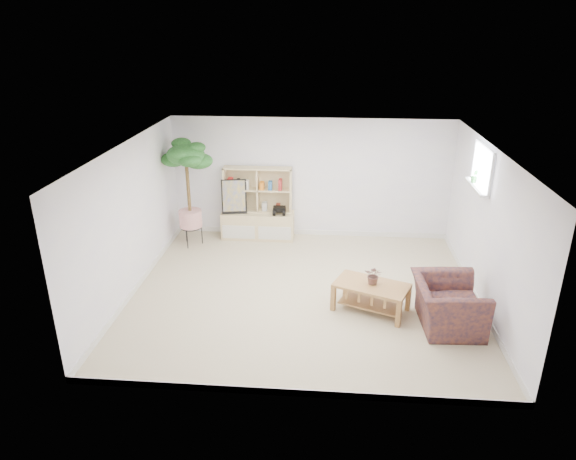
# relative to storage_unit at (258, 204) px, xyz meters

# --- Properties ---
(floor) EXTENTS (5.50, 5.00, 0.01)m
(floor) POSITION_rel_storage_unit_xyz_m (1.05, -2.24, -0.72)
(floor) COLOR tan
(floor) RESTS_ON ground
(ceiling) EXTENTS (5.50, 5.00, 0.01)m
(ceiling) POSITION_rel_storage_unit_xyz_m (1.05, -2.24, 1.68)
(ceiling) COLOR white
(ceiling) RESTS_ON walls
(walls) EXTENTS (5.51, 5.01, 2.40)m
(walls) POSITION_rel_storage_unit_xyz_m (1.05, -2.24, 0.48)
(walls) COLOR white
(walls) RESTS_ON floor
(baseboard) EXTENTS (5.50, 5.00, 0.10)m
(baseboard) POSITION_rel_storage_unit_xyz_m (1.05, -2.24, -0.67)
(baseboard) COLOR white
(baseboard) RESTS_ON floor
(window) EXTENTS (0.10, 0.98, 0.68)m
(window) POSITION_rel_storage_unit_xyz_m (3.78, -1.64, 1.28)
(window) COLOR white
(window) RESTS_ON walls
(window_sill) EXTENTS (0.14, 1.00, 0.04)m
(window_sill) POSITION_rel_storage_unit_xyz_m (3.72, -1.64, 0.96)
(window_sill) COLOR white
(window_sill) RESTS_ON walls
(storage_unit) EXTENTS (1.45, 0.49, 1.45)m
(storage_unit) POSITION_rel_storage_unit_xyz_m (0.00, 0.00, 0.00)
(storage_unit) COLOR beige
(storage_unit) RESTS_ON floor
(poster) EXTENTS (0.51, 0.19, 0.69)m
(poster) POSITION_rel_storage_unit_xyz_m (-0.45, -0.07, 0.16)
(poster) COLOR gold
(poster) RESTS_ON storage_unit
(toy_truck) EXTENTS (0.36, 0.25, 0.19)m
(toy_truck) POSITION_rel_storage_unit_xyz_m (0.44, -0.08, -0.09)
(toy_truck) COLOR black
(toy_truck) RESTS_ON storage_unit
(coffee_table) EXTENTS (1.22, 0.96, 0.44)m
(coffee_table) POSITION_rel_storage_unit_xyz_m (2.09, -2.69, -0.50)
(coffee_table) COLOR brown
(coffee_table) RESTS_ON floor
(table_plant) EXTENTS (0.31, 0.29, 0.29)m
(table_plant) POSITION_rel_storage_unit_xyz_m (2.11, -2.67, -0.14)
(table_plant) COLOR #20531C
(table_plant) RESTS_ON coffee_table
(floor_tree) EXTENTS (0.98, 0.98, 2.09)m
(floor_tree) POSITION_rel_storage_unit_xyz_m (-1.25, -0.46, 0.32)
(floor_tree) COLOR #194017
(floor_tree) RESTS_ON floor
(armchair) EXTENTS (0.98, 1.11, 0.79)m
(armchair) POSITION_rel_storage_unit_xyz_m (3.15, -3.03, -0.33)
(armchair) COLOR #0F1633
(armchair) RESTS_ON floor
(sill_plant) EXTENTS (0.14, 0.13, 0.22)m
(sill_plant) POSITION_rel_storage_unit_xyz_m (3.72, -1.48, 1.09)
(sill_plant) COLOR #194017
(sill_plant) RESTS_ON window_sill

